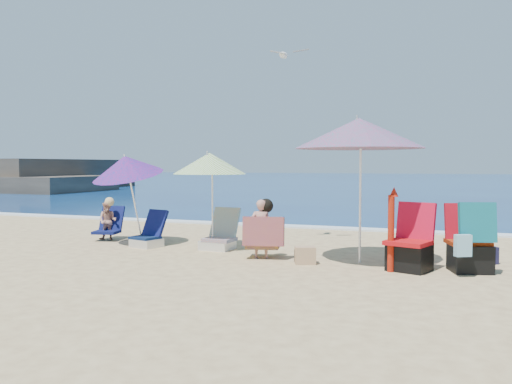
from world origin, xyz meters
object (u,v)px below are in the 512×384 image
(camp_chair_right, at_px, (470,247))
(umbrella_striped, at_px, (210,164))
(furled_umbrella, at_px, (392,225))
(chair_navy, at_px, (148,237))
(chair_rainbow, at_px, (220,238))
(umbrella_blue, at_px, (126,166))
(umbrella_turquoise, at_px, (359,133))
(camp_chair_left, at_px, (410,250))
(seagull, at_px, (284,55))
(person_center, at_px, (262,230))
(person_left, at_px, (108,220))

(camp_chair_right, bearing_deg, umbrella_striped, 172.86)
(furled_umbrella, height_order, chair_navy, furled_umbrella)
(chair_rainbow, bearing_deg, umbrella_blue, -174.30)
(umbrella_turquoise, height_order, camp_chair_left, umbrella_turquoise)
(furled_umbrella, bearing_deg, umbrella_blue, 170.83)
(umbrella_turquoise, height_order, seagull, seagull)
(umbrella_turquoise, relative_size, camp_chair_left, 2.60)
(camp_chair_left, bearing_deg, chair_rainbow, 166.58)
(umbrella_striped, height_order, camp_chair_right, umbrella_striped)
(umbrella_striped, distance_m, chair_navy, 1.90)
(furled_umbrella, bearing_deg, chair_rainbow, 162.52)
(chair_navy, xyz_separation_m, chair_rainbow, (1.42, 0.20, 0.02))
(furled_umbrella, xyz_separation_m, person_center, (-2.15, 0.37, -0.20))
(furled_umbrella, height_order, camp_chair_left, furled_umbrella)
(umbrella_blue, relative_size, chair_rainbow, 2.48)
(umbrella_turquoise, height_order, camp_chair_right, umbrella_turquoise)
(furled_umbrella, xyz_separation_m, person_left, (-5.94, 1.31, -0.28))
(umbrella_turquoise, xyz_separation_m, seagull, (-1.80, 1.74, 1.70))
(person_center, bearing_deg, umbrella_striped, 155.71)
(chair_navy, bearing_deg, umbrella_blue, 178.54)
(chair_rainbow, bearing_deg, furled_umbrella, -17.48)
(person_left, bearing_deg, umbrella_turquoise, -8.34)
(umbrella_blue, bearing_deg, camp_chair_right, -4.20)
(furled_umbrella, relative_size, seagull, 1.59)
(person_center, relative_size, seagull, 1.28)
(umbrella_blue, bearing_deg, person_center, -8.67)
(umbrella_blue, height_order, camp_chair_right, umbrella_blue)
(camp_chair_right, bearing_deg, chair_rainbow, 171.49)
(umbrella_blue, height_order, person_center, umbrella_blue)
(umbrella_striped, bearing_deg, seagull, 52.75)
(umbrella_turquoise, bearing_deg, person_left, 171.66)
(camp_chair_right, bearing_deg, person_left, 172.41)
(umbrella_striped, relative_size, camp_chair_right, 1.74)
(furled_umbrella, relative_size, chair_rainbow, 1.64)
(person_left, bearing_deg, furled_umbrella, -12.42)
(camp_chair_left, bearing_deg, umbrella_blue, 173.20)
(umbrella_blue, bearing_deg, camp_chair_left, -6.80)
(furled_umbrella, relative_size, camp_chair_right, 1.19)
(camp_chair_right, xyz_separation_m, person_center, (-3.24, 0.00, 0.11))
(umbrella_turquoise, relative_size, umbrella_blue, 1.39)
(furled_umbrella, distance_m, camp_chair_right, 1.19)
(seagull, bearing_deg, umbrella_turquoise, -44.03)
(camp_chair_right, relative_size, seagull, 1.33)
(camp_chair_left, xyz_separation_m, seagull, (-2.63, 2.08, 3.47))
(camp_chair_left, bearing_deg, person_left, 169.73)
(umbrella_blue, xyz_separation_m, camp_chair_right, (6.22, -0.46, -1.17))
(person_left, bearing_deg, umbrella_striped, -8.37)
(chair_navy, height_order, seagull, seagull)
(umbrella_blue, xyz_separation_m, furled_umbrella, (5.14, -0.83, -0.86))
(person_center, xyz_separation_m, seagull, (-0.23, 1.89, 3.28))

